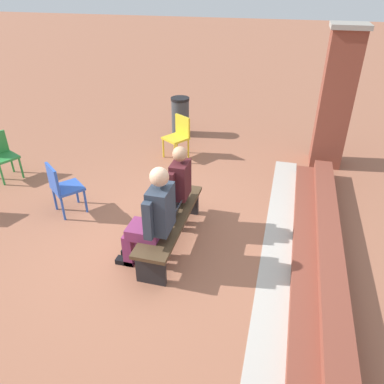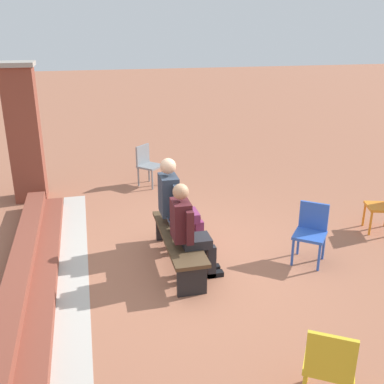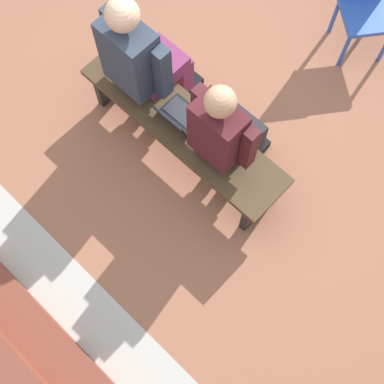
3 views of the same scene
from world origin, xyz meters
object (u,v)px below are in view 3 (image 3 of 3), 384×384
at_px(plastic_chair_far_left, 367,1).
at_px(bench, 183,129).
at_px(person_student, 227,131).
at_px(person_adult, 143,57).
at_px(laptop, 177,117).

bearing_deg(plastic_chair_far_left, bench, 79.97).
distance_m(person_student, person_adult, 0.83).
distance_m(bench, person_student, 0.51).
bearing_deg(laptop, person_adult, -11.37).
xyz_separation_m(person_student, person_adult, (0.82, -0.01, 0.04)).
xyz_separation_m(bench, person_adult, (0.46, -0.07, 0.39)).
xyz_separation_m(bench, person_student, (-0.36, -0.07, 0.35)).
bearing_deg(laptop, person_student, -169.19).
relative_size(person_adult, plastic_chair_far_left, 1.68).
height_order(person_student, plastic_chair_far_left, person_student).
bearing_deg(laptop, bench, -165.85).
xyz_separation_m(person_student, plastic_chair_far_left, (0.04, -1.77, -0.23)).
bearing_deg(plastic_chair_far_left, laptop, 78.60).
bearing_deg(plastic_chair_far_left, person_adult, 65.91).
height_order(bench, person_adult, person_adult).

